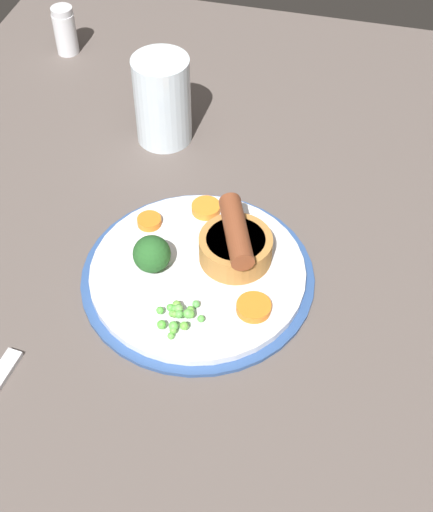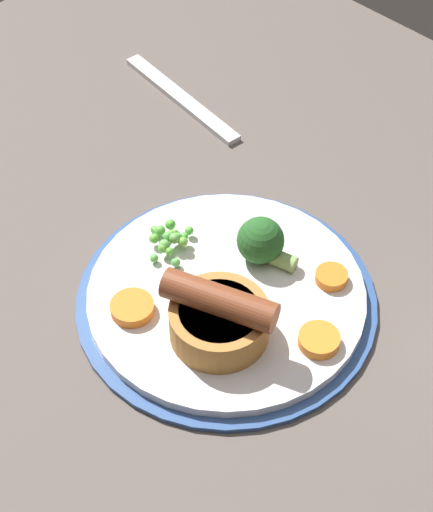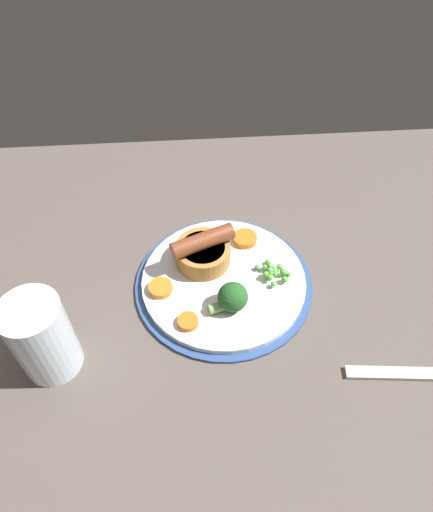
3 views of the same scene
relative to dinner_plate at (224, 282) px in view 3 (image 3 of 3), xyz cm
name	(u,v)px [view 3 (image 3 of 3)]	position (x,y,z in cm)	size (l,w,h in cm)	color
dining_table	(207,315)	(-2.72, -4.16, -2.07)	(110.00, 80.00, 3.00)	#564C47
dinner_plate	(224,282)	(0.00, 0.00, 0.00)	(25.38, 25.38, 1.40)	#2D4C84
sausage_pudding	(204,251)	(-2.50, 3.53, 2.99)	(9.41, 7.96, 5.46)	#AD7538
pea_pile	(274,271)	(7.11, -0.02, 1.78)	(5.10, 5.03, 1.81)	#62B84E
broccoli_floret_near	(232,298)	(0.62, -4.83, 2.79)	(5.48, 4.08, 4.08)	#235623
carrot_slice_0	(161,288)	(-8.92, -1.42, 1.30)	(3.35, 3.35, 0.93)	orange
carrot_slice_1	(188,322)	(-5.32, -7.15, 1.26)	(2.76, 2.76, 0.85)	orange
carrot_slice_2	(245,239)	(3.85, 7.00, 1.29)	(3.61, 3.61, 0.92)	orange
fork	(418,374)	(22.86, -15.93, -0.27)	(18.00, 1.60, 0.60)	silver
drinking_glass	(42,337)	(-22.41, -10.60, 5.26)	(7.19, 7.19, 11.65)	silver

